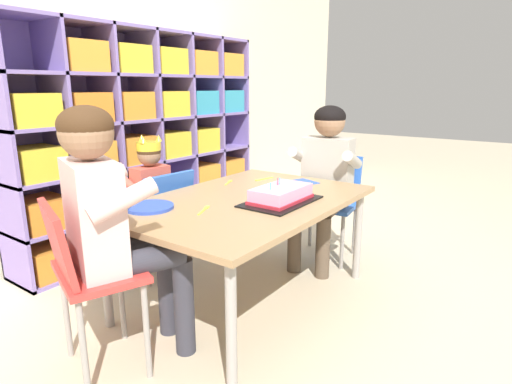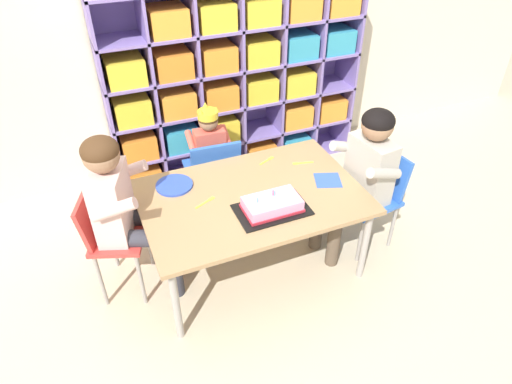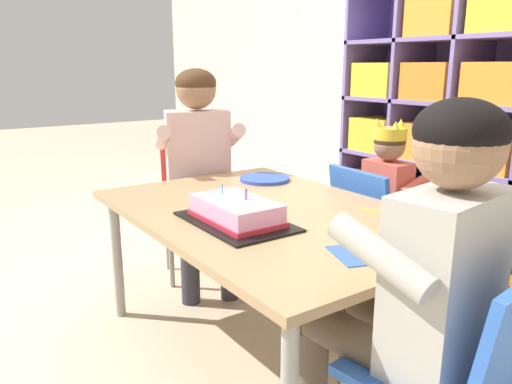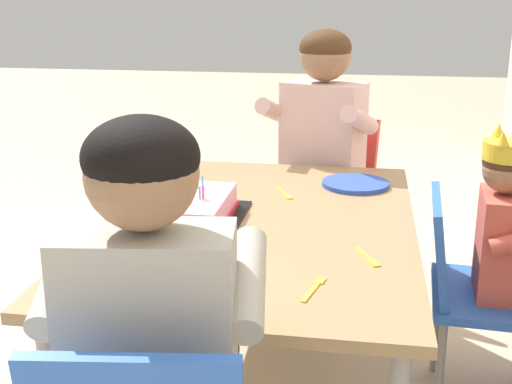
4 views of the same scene
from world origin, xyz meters
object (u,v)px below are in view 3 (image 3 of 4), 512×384
at_px(classroom_chair_adult_side, 198,191).
at_px(birthday_cake_on_tray, 236,213).
at_px(adult_helper_seated, 200,154).
at_px(classroom_chair_blue, 374,224).
at_px(activity_table, 270,222).
at_px(fork_near_cake_tray, 238,193).
at_px(fork_at_table_front_edge, 401,232).
at_px(child_with_crown, 394,190).
at_px(fork_scattered_mid_table, 380,212).
at_px(classroom_chair_guest_side, 463,368).
at_px(guest_at_table_side, 423,267).
at_px(paper_plate_stack, 265,179).

distance_m(classroom_chair_adult_side, birthday_cake_on_tray, 0.93).
bearing_deg(adult_helper_seated, classroom_chair_blue, -33.10).
bearing_deg(classroom_chair_blue, activity_table, 98.42).
xyz_separation_m(fork_near_cake_tray, fork_at_table_front_edge, (0.69, 0.15, 0.00)).
bearing_deg(child_with_crown, activity_table, 97.18).
relative_size(classroom_chair_adult_side, birthday_cake_on_tray, 1.70).
distance_m(activity_table, classroom_chair_blue, 0.61).
bearing_deg(fork_scattered_mid_table, classroom_chair_blue, -70.14).
relative_size(classroom_chair_blue, fork_near_cake_tray, 4.72).
bearing_deg(activity_table, birthday_cake_on_tray, -74.12).
height_order(classroom_chair_blue, classroom_chair_adult_side, classroom_chair_adult_side).
relative_size(adult_helper_seated, classroom_chair_guest_side, 1.57).
distance_m(adult_helper_seated, guest_at_table_side, 1.43).
relative_size(birthday_cake_on_tray, fork_near_cake_tray, 3.06).
height_order(child_with_crown, fork_at_table_front_edge, child_with_crown).
xyz_separation_m(adult_helper_seated, paper_plate_stack, (0.31, 0.16, -0.08)).
relative_size(fork_near_cake_tray, fork_at_table_front_edge, 0.99).
xyz_separation_m(classroom_chair_guest_side, paper_plate_stack, (-1.21, 0.33, 0.16)).
bearing_deg(classroom_chair_adult_side, fork_near_cake_tray, -80.44).
height_order(activity_table, classroom_chair_adult_side, classroom_chair_adult_side).
bearing_deg(activity_table, child_with_crown, 93.18).
height_order(fork_scattered_mid_table, fork_at_table_front_edge, same).
bearing_deg(birthday_cake_on_tray, fork_at_table_front_edge, 44.19).
distance_m(child_with_crown, paper_plate_stack, 0.57).
xyz_separation_m(classroom_chair_blue, adult_helper_seated, (-0.66, -0.49, 0.26)).
bearing_deg(birthday_cake_on_tray, classroom_chair_adult_side, 159.87).
distance_m(classroom_chair_blue, adult_helper_seated, 0.87).
bearing_deg(fork_at_table_front_edge, classroom_chair_adult_side, -164.18).
relative_size(fork_scattered_mid_table, fork_at_table_front_edge, 0.89).
height_order(classroom_chair_adult_side, fork_scattered_mid_table, classroom_chair_adult_side).
height_order(birthday_cake_on_tray, fork_near_cake_tray, birthday_cake_on_tray).
xyz_separation_m(classroom_chair_blue, classroom_chair_guest_side, (0.86, -0.66, 0.02)).
bearing_deg(classroom_chair_adult_side, classroom_chair_blue, -39.10).
xyz_separation_m(fork_near_cake_tray, fork_scattered_mid_table, (0.50, 0.27, 0.00)).
height_order(classroom_chair_blue, fork_at_table_front_edge, classroom_chair_blue).
height_order(birthday_cake_on_tray, paper_plate_stack, birthday_cake_on_tray).
distance_m(child_with_crown, adult_helper_seated, 0.91).
xyz_separation_m(adult_helper_seated, guest_at_table_side, (1.41, -0.19, -0.04)).
height_order(classroom_chair_adult_side, fork_at_table_front_edge, classroom_chair_adult_side).
bearing_deg(fork_scattered_mid_table, classroom_chair_guest_side, 123.48).
relative_size(paper_plate_stack, fork_near_cake_tray, 1.65).
xyz_separation_m(classroom_chair_guest_side, guest_at_table_side, (-0.12, -0.01, 0.20)).
distance_m(birthday_cake_on_tray, fork_near_cake_tray, 0.38).
bearing_deg(paper_plate_stack, classroom_chair_blue, 43.94).
distance_m(adult_helper_seated, fork_at_table_front_edge, 1.14).
xyz_separation_m(birthday_cake_on_tray, fork_near_cake_tray, (-0.32, 0.21, -0.03)).
bearing_deg(classroom_chair_adult_side, guest_at_table_side, -78.12).
distance_m(guest_at_table_side, fork_scattered_mid_table, 0.61).
relative_size(classroom_chair_blue, guest_at_table_side, 0.64).
bearing_deg(fork_near_cake_tray, classroom_chair_adult_side, -35.19).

